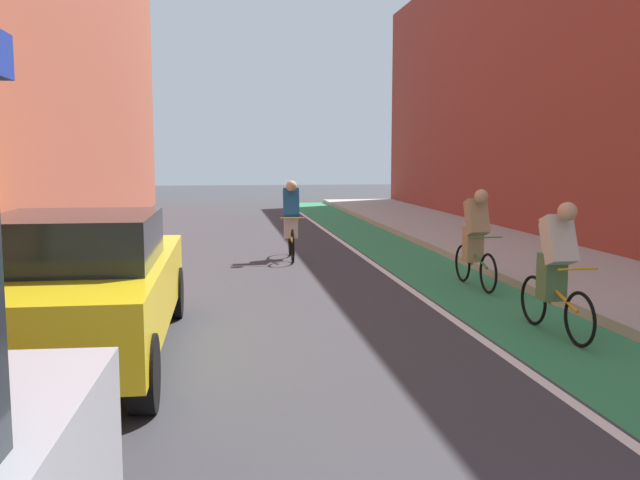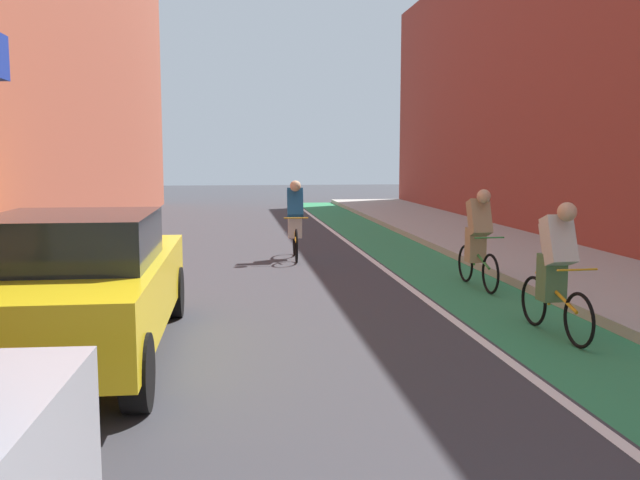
% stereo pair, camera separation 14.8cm
% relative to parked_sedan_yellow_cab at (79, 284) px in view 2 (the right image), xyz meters
% --- Properties ---
extents(ground_plane, '(78.79, 78.79, 0.00)m').
position_rel_parked_sedan_yellow_cab_xyz_m(ground_plane, '(2.54, 4.09, -0.79)').
color(ground_plane, '#38383D').
extents(bike_lane_paint, '(1.60, 35.81, 0.00)m').
position_rel_parked_sedan_yellow_cab_xyz_m(bike_lane_paint, '(5.32, 6.09, -0.78)').
color(bike_lane_paint, '#2D8451').
rests_on(bike_lane_paint, ground).
extents(lane_divider_stripe, '(0.12, 35.81, 0.00)m').
position_rel_parked_sedan_yellow_cab_xyz_m(lane_divider_stripe, '(4.42, 6.09, -0.78)').
color(lane_divider_stripe, white).
rests_on(lane_divider_stripe, ground).
extents(sidewalk_right, '(3.16, 35.81, 0.14)m').
position_rel_parked_sedan_yellow_cab_xyz_m(sidewalk_right, '(7.70, 6.09, -0.72)').
color(sidewalk_right, '#A8A59E').
rests_on(sidewalk_right, ground).
extents(building_facade_right, '(2.40, 31.81, 8.38)m').
position_rel_parked_sedan_yellow_cab_xyz_m(building_facade_right, '(10.48, 8.09, 3.41)').
color(building_facade_right, brown).
rests_on(building_facade_right, ground).
extents(parked_sedan_yellow_cab, '(1.87, 4.56, 1.53)m').
position_rel_parked_sedan_yellow_cab_xyz_m(parked_sedan_yellow_cab, '(0.00, 0.00, 0.00)').
color(parked_sedan_yellow_cab, yellow).
rests_on(parked_sedan_yellow_cab, ground).
extents(cyclist_mid, '(0.48, 1.67, 1.59)m').
position_rel_parked_sedan_yellow_cab_xyz_m(cyclist_mid, '(5.35, 0.23, 0.06)').
color(cyclist_mid, black).
rests_on(cyclist_mid, ground).
extents(cyclist_trailing, '(0.48, 1.68, 1.59)m').
position_rel_parked_sedan_yellow_cab_xyz_m(cyclist_trailing, '(5.50, 3.26, 0.02)').
color(cyclist_trailing, black).
rests_on(cyclist_trailing, ground).
extents(cyclist_far, '(0.48, 1.73, 1.62)m').
position_rel_parked_sedan_yellow_cab_xyz_m(cyclist_far, '(2.88, 6.71, 0.02)').
color(cyclist_far, black).
rests_on(cyclist_far, ground).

